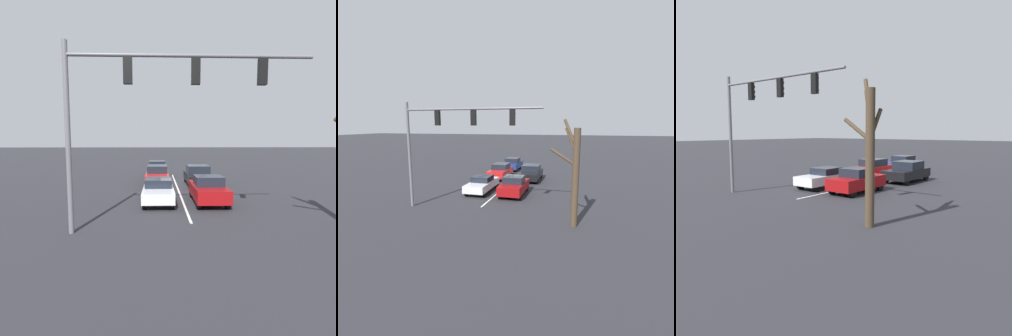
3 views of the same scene
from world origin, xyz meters
TOP-DOWN VIEW (x-y plane):
  - ground_plane at (0.00, 0.00)m, footprint 240.00×240.00m
  - lane_stripe_left_divider at (0.00, 2.04)m, footprint 0.12×16.07m
  - car_silver_midlane_front at (1.42, 6.00)m, footprint 1.70×4.43m
  - car_maroon_leftlane_front at (-1.42, 6.26)m, footprint 1.78×4.03m
  - car_red_midlane_second at (1.53, 0.15)m, footprint 1.77×4.27m
  - car_black_leftlane_second at (-1.75, 0.25)m, footprint 1.94×4.31m
  - car_navy_midlane_third at (1.55, -5.31)m, footprint 1.78×4.00m
  - traffic_signal_gantry at (1.90, 11.06)m, footprint 9.15×0.37m

SIDE VIEW (x-z plane):
  - ground_plane at x=0.00m, z-range 0.00..0.00m
  - lane_stripe_left_divider at x=0.00m, z-range 0.00..0.01m
  - car_silver_midlane_front at x=1.42m, z-range 0.02..1.38m
  - car_maroon_leftlane_front at x=-1.42m, z-range -0.01..1.54m
  - car_navy_midlane_third at x=1.55m, z-range 0.01..1.53m
  - car_black_leftlane_second at x=-1.75m, z-range 0.00..1.57m
  - car_red_midlane_second at x=1.53m, z-range 0.03..1.59m
  - traffic_signal_gantry at x=1.90m, z-range 1.67..8.79m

